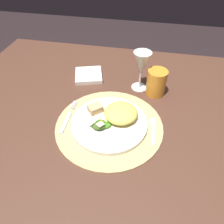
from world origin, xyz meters
TOP-DOWN VIEW (x-y plane):
  - ground_plane at (0.00, 0.00)m, footprint 6.00×6.00m
  - dining_table at (0.00, 0.00)m, footprint 1.47×1.06m
  - placemat at (-0.06, -0.04)m, footprint 0.37×0.37m
  - dinner_plate at (-0.06, -0.04)m, footprint 0.26×0.26m
  - pasta_serving at (-0.03, -0.01)m, footprint 0.15×0.15m
  - salad_greens at (-0.09, -0.07)m, footprint 0.08×0.06m
  - bread_piece at (-0.12, -0.00)m, footprint 0.06×0.06m
  - fork at (-0.22, -0.04)m, footprint 0.02×0.16m
  - spoon at (0.08, -0.02)m, footprint 0.02×0.13m
  - napkin at (-0.22, 0.23)m, footprint 0.15×0.15m
  - wine_glass at (0.01, 0.20)m, footprint 0.07×0.07m
  - amber_tumbler at (0.08, 0.17)m, footprint 0.08×0.08m

SIDE VIEW (x-z plane):
  - ground_plane at x=0.00m, z-range 0.00..0.00m
  - dining_table at x=0.00m, z-range 0.23..0.99m
  - placemat at x=-0.06m, z-range 0.76..0.76m
  - fork at x=-0.22m, z-range 0.76..0.77m
  - spoon at x=0.08m, z-range 0.76..0.77m
  - napkin at x=-0.22m, z-range 0.76..0.78m
  - dinner_plate at x=-0.06m, z-range 0.76..0.78m
  - salad_greens at x=-0.09m, z-range 0.77..0.80m
  - bread_piece at x=-0.12m, z-range 0.78..0.81m
  - pasta_serving at x=-0.03m, z-range 0.78..0.82m
  - amber_tumbler at x=0.08m, z-range 0.76..0.86m
  - wine_glass at x=0.01m, z-range 0.79..0.95m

